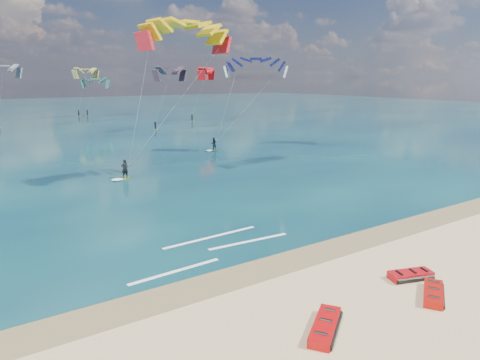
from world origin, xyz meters
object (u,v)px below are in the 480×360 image
packed_kite_mid (410,279)px  kitesurfer_far (236,98)px  kitesurfer_main (156,92)px  packed_kite_left (325,331)px  packed_kite_right (433,297)px

packed_kite_mid → kitesurfer_far: 37.52m
kitesurfer_main → kitesurfer_far: kitesurfer_main is taller
packed_kite_left → kitesurfer_far: 40.95m
packed_kite_left → kitesurfer_main: size_ratio=0.18×
packed_kite_right → kitesurfer_main: (-1.51, 26.93, 8.12)m
packed_kite_left → packed_kite_right: packed_kite_left is taller
packed_kite_right → kitesurfer_main: 28.17m
packed_kite_left → kitesurfer_main: bearing=45.0°
packed_kite_left → kitesurfer_main: (4.28, 26.23, 8.12)m
packed_kite_mid → packed_kite_right: (-0.71, -1.65, 0.00)m
packed_kite_mid → kitesurfer_far: kitesurfer_far is taller
packed_kite_left → packed_kite_right: (5.79, -0.70, 0.00)m
kitesurfer_main → kitesurfer_far: bearing=0.4°
kitesurfer_far → kitesurfer_main: bearing=-123.6°
packed_kite_left → packed_kite_mid: (6.50, 0.95, 0.00)m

